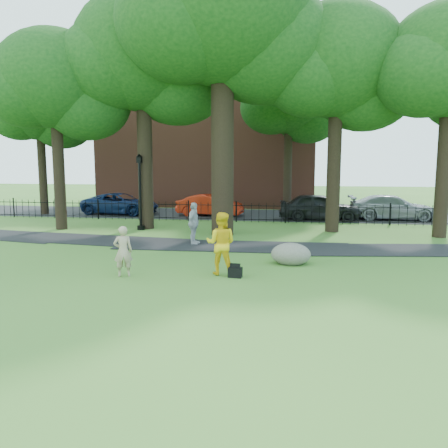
% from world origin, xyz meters
% --- Properties ---
extents(ground, '(120.00, 120.00, 0.00)m').
position_xyz_m(ground, '(0.00, 0.00, 0.00)').
color(ground, '#386A25').
rests_on(ground, ground).
extents(footpath, '(36.07, 3.85, 0.03)m').
position_xyz_m(footpath, '(1.00, 3.90, 0.00)').
color(footpath, black).
rests_on(footpath, ground).
extents(street, '(80.00, 7.00, 0.02)m').
position_xyz_m(street, '(0.00, 16.00, 0.00)').
color(street, black).
rests_on(street, ground).
extents(iron_fence, '(44.00, 0.04, 1.20)m').
position_xyz_m(iron_fence, '(0.00, 12.00, 0.60)').
color(iron_fence, black).
rests_on(iron_fence, ground).
extents(brick_building, '(18.00, 8.00, 12.00)m').
position_xyz_m(brick_building, '(-4.00, 24.00, 6.00)').
color(brick_building, brown).
rests_on(brick_building, ground).
extents(big_tree, '(10.08, 8.61, 14.37)m').
position_xyz_m(big_tree, '(0.13, 7.09, 10.14)').
color(big_tree, black).
rests_on(big_tree, ground).
extents(tree_row, '(26.82, 7.96, 12.42)m').
position_xyz_m(tree_row, '(0.52, 8.40, 8.15)').
color(tree_row, black).
rests_on(tree_row, ground).
extents(woman, '(0.69, 0.58, 1.60)m').
position_xyz_m(woman, '(-1.70, -1.63, 0.80)').
color(woman, tan).
rests_on(woman, ground).
extents(man, '(1.00, 0.79, 2.00)m').
position_xyz_m(man, '(1.28, -0.87, 1.00)').
color(man, yellow).
rests_on(man, ground).
extents(pedestrian, '(0.59, 1.14, 1.86)m').
position_xyz_m(pedestrian, '(-0.79, 4.13, 0.93)').
color(pedestrian, '#ACACB1').
rests_on(pedestrian, ground).
extents(boulder, '(1.63, 1.40, 0.81)m').
position_xyz_m(boulder, '(3.47, 0.96, 0.41)').
color(boulder, '#6D685A').
rests_on(boulder, ground).
extents(lamppost, '(0.40, 0.40, 4.07)m').
position_xyz_m(lamppost, '(-4.64, 7.97, 1.99)').
color(lamppost, black).
rests_on(lamppost, ground).
extents(backpack, '(0.44, 0.31, 0.31)m').
position_xyz_m(backpack, '(1.78, -1.19, 0.16)').
color(backpack, black).
rests_on(backpack, ground).
extents(red_bag, '(0.37, 0.23, 0.26)m').
position_xyz_m(red_bag, '(3.46, 2.43, 0.13)').
color(red_bag, maroon).
rests_on(red_bag, ground).
extents(red_sedan, '(4.59, 1.90, 1.48)m').
position_xyz_m(red_sedan, '(-2.19, 14.82, 0.74)').
color(red_sedan, '#AF210D').
rests_on(red_sedan, ground).
extents(navy_van, '(5.62, 3.02, 1.50)m').
position_xyz_m(navy_van, '(-8.64, 14.83, 0.75)').
color(navy_van, '#0E1F47').
rests_on(navy_van, ground).
extents(grey_car, '(5.10, 2.19, 1.72)m').
position_xyz_m(grey_car, '(5.08, 13.67, 0.86)').
color(grey_car, black).
rests_on(grey_car, ground).
extents(silver_car, '(5.40, 2.20, 1.57)m').
position_xyz_m(silver_car, '(9.67, 14.74, 0.78)').
color(silver_car, '#919299').
rests_on(silver_car, ground).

